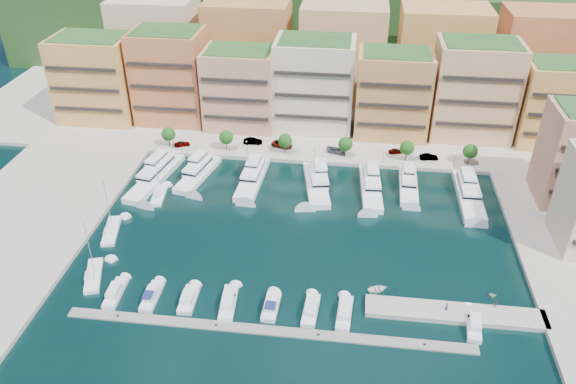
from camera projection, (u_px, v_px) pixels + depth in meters
The scene contains 57 objects.
ground at pixel (302, 231), 122.54m from camera, with size 400.00×400.00×0.00m, color black.
north_quay at pixel (322, 115), 174.63m from camera, with size 220.00×64.00×2.00m, color #9E998E.
west_quay at pixel (16, 232), 122.36m from camera, with size 34.00×76.00×2.00m, color #9E998E.
hillside at pixel (331, 63), 214.95m from camera, with size 240.00×40.00×58.00m, color #193817.
south_pontoon at pixel (267, 331), 97.66m from camera, with size 72.00×2.20×0.35m, color gray.
finger_pier at pixel (455, 315), 100.90m from camera, with size 32.00×5.00×2.00m, color #9E998E.
apartment_0 at pixel (96, 78), 164.41m from camera, with size 22.00×16.50×24.80m.
apartment_1 at pixel (171, 76), 163.24m from camera, with size 20.00×16.50×26.80m.
apartment_2 at pixel (241, 88), 160.41m from camera, with size 20.00×15.50×22.80m.
apartment_3 at pixel (314, 84), 159.08m from camera, with size 22.00×16.50×25.80m.
apartment_4 at pixel (393, 94), 155.61m from camera, with size 20.00×15.50×23.80m.
apartment_5 at pixel (474, 90), 154.18m from camera, with size 22.00×16.50×26.80m.
apartment_6 at pixel (557, 103), 151.24m from camera, with size 20.00×15.50×22.80m.
backblock_0 at pixel (158, 45), 181.99m from camera, with size 26.00×18.00×30.00m, color beige.
backblock_1 at pixel (249, 49), 178.83m from camera, with size 26.00×18.00×30.00m, color #D89551.
backblock_2 at pixel (343, 53), 175.67m from camera, with size 26.00×18.00×30.00m, color tan.
backblock_3 at pixel (440, 57), 172.51m from camera, with size 26.00×18.00×30.00m, color #E49B53.
backblock_4 at pixel (542, 61), 169.34m from camera, with size 26.00×18.00×30.00m, color #CB7343.
tree_0 at pixel (168, 134), 152.38m from camera, with size 3.80×3.80×5.65m.
tree_1 at pixel (226, 137), 150.69m from camera, with size 3.80×3.80×5.65m.
tree_2 at pixel (285, 141), 149.01m from camera, with size 3.80×3.80×5.65m.
tree_3 at pixel (345, 144), 147.32m from camera, with size 3.80×3.80×5.65m.
tree_4 at pixel (407, 148), 145.63m from camera, with size 3.80×3.80×5.65m.
tree_5 at pixel (470, 151), 143.95m from camera, with size 3.80×3.80×5.65m.
lamppost_0 at pixel (181, 142), 150.51m from camera, with size 0.30×0.30×4.20m.
lamppost_1 at pixel (247, 146), 148.62m from camera, with size 0.30×0.30×4.20m.
lamppost_2 at pixel (314, 150), 146.72m from camera, with size 0.30×0.30×4.20m.
lamppost_3 at pixel (384, 154), 144.82m from camera, with size 0.30×0.30×4.20m.
lamppost_4 at pixel (455, 158), 142.92m from camera, with size 0.30×0.30×4.20m.
yacht_0 at pixel (156, 174), 141.09m from camera, with size 8.79×24.50×7.30m.
yacht_1 at pixel (199, 172), 142.16m from camera, with size 8.32×19.08×7.30m.
yacht_2 at pixel (253, 176), 140.12m from camera, with size 5.83×20.12×7.30m.
yacht_3 at pixel (317, 181), 138.21m from camera, with size 8.44×21.03×7.30m.
yacht_4 at pixel (371, 186), 136.67m from camera, with size 6.03×21.15×7.30m.
yacht_5 at pixel (408, 184), 137.26m from camera, with size 4.63×16.92×7.30m.
yacht_6 at pixel (468, 192), 133.86m from camera, with size 5.10×21.80×7.30m.
cruiser_0 at pixel (115, 293), 105.03m from camera, with size 2.77×8.42×2.55m.
cruiser_1 at pixel (152, 296), 104.26m from camera, with size 2.54×8.07×2.66m.
cruiser_2 at pixel (189, 300), 103.55m from camera, with size 2.93×7.37×2.55m.
cruiser_3 at pixel (228, 303), 102.74m from camera, with size 3.28×9.30×2.55m.
cruiser_4 at pixel (271, 307), 101.90m from camera, with size 2.88×7.36×2.66m.
cruiser_5 at pixel (311, 310), 101.15m from camera, with size 2.98×8.19×2.55m.
cruiser_6 at pixel (345, 313), 100.51m from camera, with size 3.01×8.64×2.55m.
cruiser_9 at pixel (474, 325), 98.13m from camera, with size 3.26×8.24×2.55m.
sailboat_0 at pixel (94, 276), 109.46m from camera, with size 5.82×10.45×13.20m.
sailboat_1 at pixel (111, 231), 121.98m from camera, with size 5.06×10.81×13.20m.
sailboat_2 at pixel (159, 196), 134.12m from camera, with size 3.78×9.18×13.20m.
tender_0 at pixel (378, 289), 106.16m from camera, with size 2.76×3.86×0.80m, color white.
tender_3 at pixel (492, 295), 104.87m from camera, with size 1.29×1.50×0.79m, color beige.
car_0 at pixel (182, 144), 154.14m from camera, with size 1.71×4.25×1.45m, color gray.
car_1 at pixel (253, 141), 155.20m from camera, with size 1.79×5.14×1.69m, color gray.
car_2 at pixel (282, 144), 153.66m from camera, with size 2.69×5.82×1.62m, color gray.
car_3 at pixel (336, 150), 150.76m from camera, with size 2.10×5.17×1.50m, color gray.
car_4 at pixel (396, 151), 150.67m from camera, with size 1.61×4.01×1.37m, color gray.
car_5 at pixel (429, 157), 147.56m from camera, with size 1.67×4.79×1.58m, color gray.
person_0 at pixel (446, 307), 100.05m from camera, with size 0.65×0.42×1.78m, color #293A52.
person_1 at pixel (495, 304), 100.89m from camera, with size 0.75×0.59×1.55m, color #46302A.
Camera 1 is at (9.37, -98.78, 72.49)m, focal length 35.00 mm.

